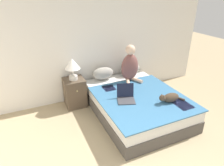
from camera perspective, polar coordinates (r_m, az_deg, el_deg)
wall_back at (r=4.27m, az=-8.50°, el=11.37°), size 6.01×0.05×2.55m
bed at (r=3.99m, az=6.83°, el=-5.86°), size 1.56×2.05×0.47m
pillow_near at (r=4.39m, az=-2.62°, el=2.77°), size 0.49×0.25×0.27m
pillow_far at (r=4.66m, az=5.18°, el=4.10°), size 0.49×0.25×0.27m
person_sitting at (r=4.27m, az=5.15°, el=4.99°), size 0.40×0.39×0.79m
cat_tabby at (r=3.67m, az=16.14°, el=-4.03°), size 0.50×0.18×0.18m
laptop_open at (r=3.61m, az=3.98°, el=-3.99°), size 0.39×0.40×0.27m
nightstand at (r=4.29m, az=-10.58°, el=-2.66°), size 0.42×0.43×0.61m
table_lamp at (r=4.02m, az=-11.26°, el=5.00°), size 0.31×0.31×0.45m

